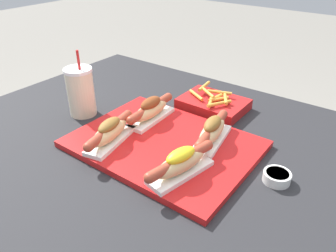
# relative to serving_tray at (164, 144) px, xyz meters

# --- Properties ---
(patio_table) EXTENTS (1.43, 1.02, 0.73)m
(patio_table) POSITION_rel_serving_tray_xyz_m (0.03, 0.01, -0.37)
(patio_table) COLOR #232326
(patio_table) RESTS_ON ground_plane
(serving_tray) EXTENTS (0.49, 0.37, 0.02)m
(serving_tray) POSITION_rel_serving_tray_xyz_m (0.00, 0.00, 0.00)
(serving_tray) COLOR red
(serving_tray) RESTS_ON patio_table
(hot_dog_0) EXTENTS (0.09, 0.21, 0.07)m
(hot_dog_0) POSITION_rel_serving_tray_xyz_m (-0.12, -0.09, 0.04)
(hot_dog_0) COLOR white
(hot_dog_0) RESTS_ON serving_tray
(hot_dog_1) EXTENTS (0.09, 0.21, 0.07)m
(hot_dog_1) POSITION_rel_serving_tray_xyz_m (0.12, -0.09, 0.04)
(hot_dog_1) COLOR white
(hot_dog_1) RESTS_ON serving_tray
(hot_dog_2) EXTENTS (0.07, 0.22, 0.07)m
(hot_dog_2) POSITION_rel_serving_tray_xyz_m (-0.11, 0.08, 0.04)
(hot_dog_2) COLOR white
(hot_dog_2) RESTS_ON serving_tray
(hot_dog_3) EXTENTS (0.09, 0.21, 0.07)m
(hot_dog_3) POSITION_rel_serving_tray_xyz_m (0.11, 0.08, 0.04)
(hot_dog_3) COLOR white
(hot_dog_3) RESTS_ON serving_tray
(sauce_bowl) EXTENTS (0.07, 0.07, 0.03)m
(sauce_bowl) POSITION_rel_serving_tray_xyz_m (0.31, 0.04, 0.01)
(sauce_bowl) COLOR silver
(sauce_bowl) RESTS_ON patio_table
(drink_cup) EXTENTS (0.09, 0.09, 0.22)m
(drink_cup) POSITION_rel_serving_tray_xyz_m (-0.33, -0.00, 0.07)
(drink_cup) COLOR beige
(drink_cup) RESTS_ON patio_table
(fries_basket) EXTENTS (0.22, 0.16, 0.06)m
(fries_basket) POSITION_rel_serving_tray_xyz_m (-0.01, 0.29, 0.01)
(fries_basket) COLOR #B21919
(fries_basket) RESTS_ON patio_table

